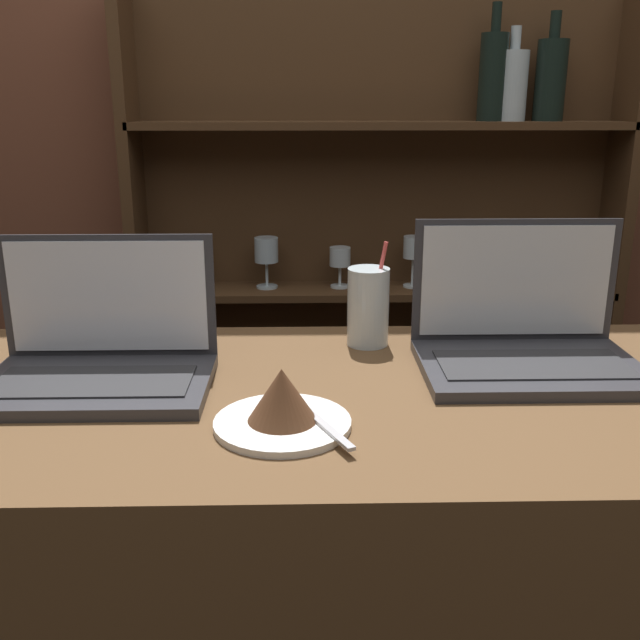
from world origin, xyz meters
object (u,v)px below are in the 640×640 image
(laptop_near, at_px, (100,353))
(laptop_far, at_px, (525,337))
(cake_plate, at_px, (283,405))
(water_glass, at_px, (368,307))

(laptop_near, bearing_deg, laptop_far, 5.07)
(laptop_far, bearing_deg, laptop_near, -174.93)
(laptop_far, height_order, cake_plate, laptop_far)
(laptop_near, height_order, water_glass, laptop_near)
(cake_plate, distance_m, water_glass, 0.37)
(laptop_near, distance_m, laptop_far, 0.67)
(laptop_near, height_order, cake_plate, laptop_near)
(cake_plate, bearing_deg, laptop_near, 149.30)
(laptop_near, xyz_separation_m, cake_plate, (0.28, -0.17, -0.02))
(laptop_near, distance_m, water_glass, 0.46)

